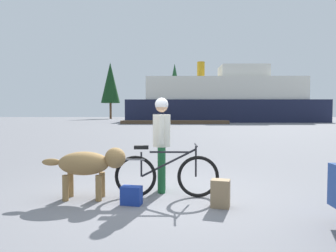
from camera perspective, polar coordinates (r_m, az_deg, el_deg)
The scene contains 12 objects.
ground_plane at distance 5.42m, azimuth -1.77°, elevation -12.97°, with size 160.00×160.00×0.00m, color slate.
bicycle at distance 5.26m, azimuth -0.39°, elevation -9.10°, with size 1.78×0.44×0.91m.
person_cyclist at distance 5.56m, azimuth -1.20°, elevation -1.74°, with size 0.32×0.53×1.72m.
dog at distance 5.30m, azimuth -14.50°, elevation -6.90°, with size 1.40×0.46×0.87m.
backpack at distance 4.84m, azimuth 9.77°, elevation -12.32°, with size 0.28×0.20×0.43m, color #8C7251.
handbag_pannier at distance 4.95m, azimuth -6.85°, elevation -12.76°, with size 0.32×0.18×0.29m, color navy.
dock_pier at distance 37.51m, azimuth 1.26°, elevation 0.74°, with size 13.07×2.30×0.40m, color brown.
ferry_boat at distance 45.50m, azimuth 10.49°, elevation 4.65°, with size 27.85×7.58×8.73m.
sailboat_moored at distance 50.81m, azimuth 14.36°, elevation 1.49°, with size 7.21×2.02×7.23m.
pine_tree_far_left at distance 64.64m, azimuth -10.72°, elevation 7.93°, with size 3.91×3.91×11.64m.
pine_tree_center at distance 64.11m, azimuth 1.25°, elevation 7.83°, with size 3.32×3.32×11.50m.
pine_tree_far_right at distance 66.57m, azimuth 18.25°, elevation 6.27°, with size 4.34×4.34×9.48m.
Camera 1 is at (0.22, -5.21, 1.46)m, focal length 32.61 mm.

